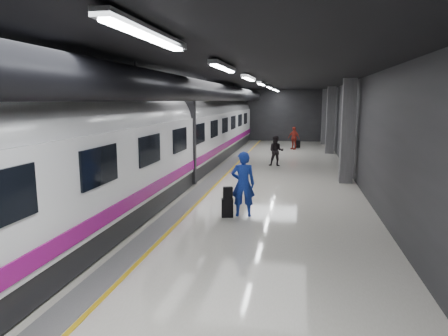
{
  "coord_description": "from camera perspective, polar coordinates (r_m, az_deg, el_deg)",
  "views": [
    {
      "loc": [
        2.49,
        -15.96,
        3.57
      ],
      "look_at": [
        -0.02,
        -2.63,
        1.27
      ],
      "focal_mm": 32.0,
      "sensor_mm": 36.0,
      "label": 1
    }
  ],
  "objects": [
    {
      "name": "traveler_far_a",
      "position": [
        22.01,
        7.47,
        2.41
      ],
      "size": [
        0.82,
        0.64,
        1.68
      ],
      "primitive_type": "imported",
      "rotation": [
        0.0,
        0.0,
        0.0
      ],
      "color": "black",
      "rests_on": "ground"
    },
    {
      "name": "suitcase_main",
      "position": [
        12.4,
        0.48,
        -5.71
      ],
      "size": [
        0.4,
        0.3,
        0.58
      ],
      "primitive_type": "cube",
      "rotation": [
        0.0,
        0.0,
        0.24
      ],
      "color": "black",
      "rests_on": "ground"
    },
    {
      "name": "train",
      "position": [
        17.02,
        -9.08,
        4.45
      ],
      "size": [
        3.05,
        38.0,
        4.05
      ],
      "color": "black",
      "rests_on": "ground"
    },
    {
      "name": "suitcase_far",
      "position": [
        31.05,
        10.45,
        3.38
      ],
      "size": [
        0.43,
        0.34,
        0.56
      ],
      "primitive_type": "cube",
      "rotation": [
        0.0,
        0.0,
        0.26
      ],
      "color": "black",
      "rests_on": "ground"
    },
    {
      "name": "ground",
      "position": [
        16.54,
        1.77,
        -2.84
      ],
      "size": [
        40.0,
        40.0,
        0.0
      ],
      "primitive_type": "plane",
      "color": "silver",
      "rests_on": "ground"
    },
    {
      "name": "platform_hall",
      "position": [
        17.14,
        1.38,
        9.51
      ],
      "size": [
        10.02,
        40.02,
        4.51
      ],
      "color": "black",
      "rests_on": "ground"
    },
    {
      "name": "shoulder_bag",
      "position": [
        12.24,
        0.56,
        -3.58
      ],
      "size": [
        0.32,
        0.24,
        0.38
      ],
      "primitive_type": "cube",
      "rotation": [
        0.0,
        0.0,
        0.34
      ],
      "color": "black",
      "rests_on": "suitcase_main"
    },
    {
      "name": "traveler_main",
      "position": [
        12.37,
        2.74,
        -2.29
      ],
      "size": [
        0.81,
        0.6,
        2.04
      ],
      "primitive_type": "imported",
      "rotation": [
        0.0,
        0.0,
        3.3
      ],
      "color": "#183AB5",
      "rests_on": "ground"
    },
    {
      "name": "traveler_far_b",
      "position": [
        29.98,
        9.94,
        4.24
      ],
      "size": [
        1.04,
        0.88,
        1.67
      ],
      "primitive_type": "imported",
      "rotation": [
        0.0,
        0.0,
        -0.59
      ],
      "color": "maroon",
      "rests_on": "ground"
    }
  ]
}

